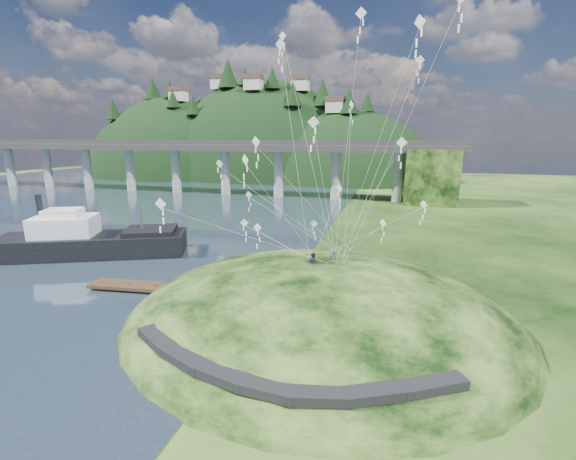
# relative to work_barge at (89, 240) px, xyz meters

# --- Properties ---
(ground) EXTENTS (320.00, 320.00, 0.00)m
(ground) POSITION_rel_work_barge_xyz_m (26.00, -12.37, -2.13)
(ground) COLOR black
(ground) RESTS_ON ground
(grass_hill) EXTENTS (36.00, 32.00, 13.00)m
(grass_hill) POSITION_rel_work_barge_xyz_m (34.00, -10.37, -3.63)
(grass_hill) COLOR black
(grass_hill) RESTS_ON ground
(footpath) EXTENTS (22.29, 5.84, 0.83)m
(footpath) POSITION_rel_work_barge_xyz_m (33.46, -22.12, -0.05)
(footpath) COLOR black
(footpath) RESTS_ON ground
(bridge) EXTENTS (160.00, 11.00, 15.00)m
(bridge) POSITION_rel_work_barge_xyz_m (-0.46, 57.69, 7.57)
(bridge) COLOR #2D2B2B
(bridge) RESTS_ON ground
(far_ridge) EXTENTS (153.00, 70.00, 94.50)m
(far_ridge) POSITION_rel_work_barge_xyz_m (-17.58, 109.80, -9.57)
(far_ridge) COLOR black
(far_ridge) RESTS_ON ground
(work_barge) EXTENTS (24.97, 15.76, 8.52)m
(work_barge) POSITION_rel_work_barge_xyz_m (0.00, 0.00, 0.00)
(work_barge) COLOR black
(work_barge) RESTS_ON ground
(wooden_dock) EXTENTS (14.79, 3.88, 1.04)m
(wooden_dock) POSITION_rel_work_barge_xyz_m (16.24, -8.75, -1.67)
(wooden_dock) COLOR #322114
(wooden_dock) RESTS_ON ground
(kite_flyers) EXTENTS (2.48, 2.47, 2.00)m
(kite_flyers) POSITION_rel_work_barge_xyz_m (33.59, -9.32, 3.77)
(kite_flyers) COLOR #272A34
(kite_flyers) RESTS_ON ground
(kite_swarm) EXTENTS (20.02, 16.93, 20.57)m
(kite_swarm) POSITION_rel_work_barge_xyz_m (33.73, -9.88, 13.67)
(kite_swarm) COLOR white
(kite_swarm) RESTS_ON ground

